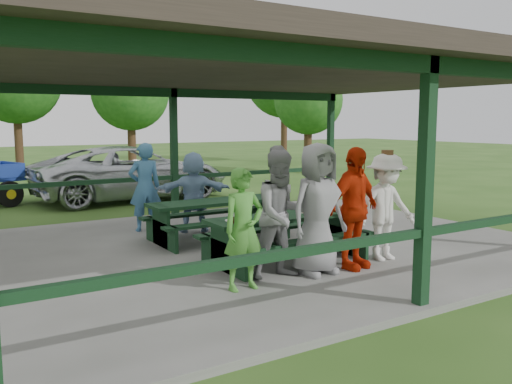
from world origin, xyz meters
TOP-DOWN VIEW (x-y plane):
  - ground at (0.00, 0.00)m, footprint 90.00×90.00m
  - concrete_slab at (0.00, 0.00)m, footprint 10.00×8.00m
  - pavilion_structure at (0.00, 0.00)m, footprint 10.60×8.60m
  - picnic_table_near at (-0.23, -1.20)m, footprint 2.64×1.39m
  - picnic_table_far at (-0.40, 0.80)m, footprint 2.68×1.39m
  - table_setting at (-0.13, -1.17)m, footprint 2.38×0.45m
  - contestant_green at (-1.56, -2.14)m, footprint 0.61×0.40m
  - contestant_grey_left at (-0.82, -1.96)m, footprint 0.93×0.75m
  - contestant_grey_mid at (-0.26, -2.07)m, footprint 0.99×0.68m
  - contestant_red at (0.39, -2.12)m, footprint 1.16×0.66m
  - contestant_white_fedora at (1.18, -2.00)m, footprint 1.17×0.74m
  - spectator_lblue at (-0.49, 1.69)m, footprint 1.58×1.04m
  - spectator_blue at (-1.30, 2.28)m, footprint 0.71×0.51m
  - spectator_grey at (1.39, 1.51)m, footprint 1.00×0.89m
  - pickup_truck at (0.20, 7.45)m, footprint 5.87×2.89m
  - tree_left at (-1.44, 17.72)m, footprint 3.91×3.91m
  - tree_mid at (2.81, 15.07)m, footprint 3.38×3.38m
  - tree_right at (9.70, 11.31)m, footprint 3.05×3.05m
  - tree_far_right at (12.56, 17.34)m, footprint 4.41×4.41m

SIDE VIEW (x-z plane):
  - ground at x=0.00m, z-range 0.00..0.00m
  - concrete_slab at x=0.00m, z-range 0.00..0.10m
  - picnic_table_near at x=-0.23m, z-range 0.20..0.95m
  - picnic_table_far at x=-0.40m, z-range 0.20..0.95m
  - pickup_truck at x=0.20m, z-range 0.00..1.60m
  - table_setting at x=-0.13m, z-range 0.83..0.93m
  - spectator_lblue at x=-0.49m, z-range 0.10..1.74m
  - contestant_green at x=-1.56m, z-range 0.10..1.74m
  - spectator_grey at x=1.39m, z-range 0.10..1.82m
  - contestant_white_fedora at x=1.18m, z-range 0.08..1.86m
  - spectator_blue at x=-1.30m, z-range 0.10..1.91m
  - contestant_grey_left at x=-0.82m, z-range 0.10..1.95m
  - contestant_red at x=0.39m, z-range 0.10..1.97m
  - contestant_grey_mid at x=-0.26m, z-range 0.10..2.04m
  - pavilion_structure at x=0.00m, z-range 1.55..4.79m
  - tree_right at x=9.70m, z-range 0.84..5.61m
  - tree_mid at x=2.81m, z-range 0.93..6.22m
  - tree_left at x=-1.44m, z-range 1.08..7.18m
  - tree_far_right at x=12.56m, z-range 1.23..8.12m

